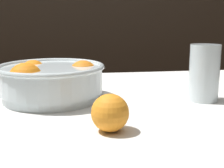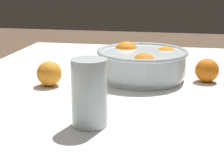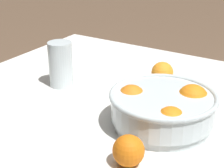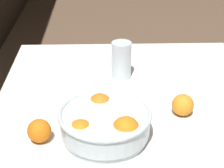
# 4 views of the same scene
# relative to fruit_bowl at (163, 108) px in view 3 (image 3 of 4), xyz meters

# --- Properties ---
(dining_table) EXTENTS (1.24, 0.92, 0.73)m
(dining_table) POSITION_rel_fruit_bowl_xyz_m (0.07, -0.09, -0.13)
(dining_table) COLOR white
(dining_table) RESTS_ON ground_plane
(fruit_bowl) EXTENTS (0.27, 0.27, 0.10)m
(fruit_bowl) POSITION_rel_fruit_bowl_xyz_m (0.00, 0.00, 0.00)
(fruit_bowl) COLOR silver
(fruit_bowl) RESTS_ON dining_table
(juice_glass) EXTENTS (0.07, 0.07, 0.14)m
(juice_glass) POSITION_rel_fruit_bowl_xyz_m (0.38, -0.07, 0.01)
(juice_glass) COLOR #F4A314
(juice_glass) RESTS_ON dining_table
(orange_loose_near_bowl) EXTENTS (0.07, 0.07, 0.07)m
(orange_loose_near_bowl) POSITION_rel_fruit_bowl_xyz_m (0.12, -0.25, -0.02)
(orange_loose_near_bowl) COLOR orange
(orange_loose_near_bowl) RESTS_ON dining_table
(orange_loose_front) EXTENTS (0.07, 0.07, 0.07)m
(orange_loose_front) POSITION_rel_fruit_bowl_xyz_m (-0.01, 0.19, -0.02)
(orange_loose_front) COLOR orange
(orange_loose_front) RESTS_ON dining_table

